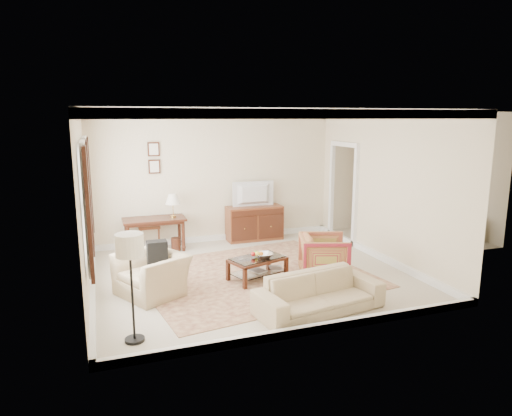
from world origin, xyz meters
TOP-DOWN VIEW (x-y plane):
  - room_shell at (0.00, 0.00)m, footprint 5.51×5.01m
  - annex_bedroom at (4.49, 1.15)m, footprint 3.00×2.70m
  - window_front at (-2.70, -0.70)m, footprint 0.12×1.56m
  - window_rear at (-2.70, 0.90)m, footprint 0.12×1.56m
  - doorway at (2.71, 1.50)m, footprint 0.10×1.12m
  - rug at (-0.00, -0.10)m, footprint 4.29×3.83m
  - writing_desk at (-1.45, 2.08)m, footprint 1.29×0.64m
  - desk_chair at (-1.53, 2.43)m, footprint 0.53×0.53m
  - desk_lamp at (-1.04, 2.08)m, footprint 0.32×0.32m
  - framed_prints at (-1.35, 2.47)m, footprint 0.25×0.04m
  - sideboard at (0.84, 2.22)m, footprint 1.28×0.49m
  - tv at (0.84, 2.20)m, footprint 0.93×0.54m
  - coffee_table at (0.01, -0.31)m, footprint 1.08×0.82m
  - fruit_bowl at (0.12, -0.35)m, footprint 0.42×0.42m
  - book_a at (-0.08, -0.34)m, footprint 0.28×0.13m
  - book_b at (0.27, -0.25)m, footprint 0.28×0.08m
  - striped_armchair at (1.18, -0.56)m, footprint 0.98×1.01m
  - club_armchair at (-1.80, -0.39)m, footprint 1.07×1.21m
  - backpack at (-1.69, -0.28)m, footprint 0.30×0.37m
  - sofa at (0.42, -1.86)m, footprint 1.96×0.84m
  - floor_lamp at (-2.21, -1.90)m, footprint 0.35×0.35m

SIDE VIEW (x-z plane):
  - rug at x=0.00m, z-range 0.00..0.01m
  - book_b at x=0.27m, z-range -0.03..0.35m
  - book_a at x=-0.08m, z-range -0.03..0.35m
  - coffee_table at x=0.01m, z-range 0.10..0.51m
  - annex_bedroom at x=4.49m, z-range -1.11..1.79m
  - sofa at x=0.42m, z-range 0.00..0.74m
  - sideboard at x=0.84m, z-range 0.00..0.79m
  - striped_armchair at x=1.18m, z-range 0.00..0.83m
  - club_armchair at x=-1.80m, z-range 0.00..0.89m
  - fruit_bowl at x=0.12m, z-range 0.41..0.51m
  - desk_chair at x=-1.53m, z-range 0.00..1.05m
  - writing_desk at x=-1.45m, z-range 0.24..0.94m
  - backpack at x=-1.69m, z-range 0.49..0.89m
  - desk_lamp at x=-1.04m, z-range 0.70..1.20m
  - doorway at x=2.71m, z-range -0.05..2.20m
  - floor_lamp at x=-2.21m, z-range 0.46..1.87m
  - tv at x=0.84m, z-range 1.19..1.31m
  - window_front at x=-2.70m, z-range 0.65..2.45m
  - window_rear at x=-2.70m, z-range 0.65..2.45m
  - framed_prints at x=-1.35m, z-range 1.60..2.28m
  - room_shell at x=0.00m, z-range 1.02..3.93m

